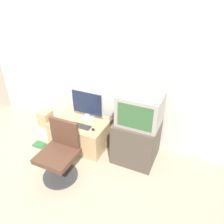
# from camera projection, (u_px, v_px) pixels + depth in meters

# --- Properties ---
(ground_plane) EXTENTS (12.00, 12.00, 0.00)m
(ground_plane) POSITION_uv_depth(u_px,v_px,m) (57.00, 179.00, 3.15)
(ground_plane) COLOR tan
(wall_back) EXTENTS (4.40, 0.05, 2.60)m
(wall_back) POSITION_uv_depth(u_px,v_px,m) (96.00, 64.00, 3.51)
(wall_back) COLOR beige
(wall_back) RESTS_ON ground_plane
(desk) EXTENTS (0.92, 0.64, 0.46)m
(desk) POSITION_uv_depth(u_px,v_px,m) (81.00, 132.00, 3.72)
(desk) COLOR tan
(desk) RESTS_ON ground_plane
(side_stand) EXTENTS (0.63, 0.62, 0.68)m
(side_stand) POSITION_uv_depth(u_px,v_px,m) (136.00, 140.00, 3.37)
(side_stand) COLOR #4C4238
(side_stand) RESTS_ON ground_plane
(main_monitor) EXTENTS (0.56, 0.21, 0.49)m
(main_monitor) POSITION_uv_depth(u_px,v_px,m) (87.00, 105.00, 3.56)
(main_monitor) COLOR #B2B2B7
(main_monitor) RESTS_ON desk
(keyboard) EXTENTS (0.34, 0.12, 0.01)m
(keyboard) POSITION_uv_depth(u_px,v_px,m) (81.00, 126.00, 3.47)
(keyboard) COLOR #2D2D2D
(keyboard) RESTS_ON desk
(mouse) EXTENTS (0.06, 0.04, 0.04)m
(mouse) POSITION_uv_depth(u_px,v_px,m) (93.00, 129.00, 3.37)
(mouse) COLOR black
(mouse) RESTS_ON desk
(crt_tv) EXTENTS (0.60, 0.49, 0.46)m
(crt_tv) POSITION_uv_depth(u_px,v_px,m) (140.00, 109.00, 3.05)
(crt_tv) COLOR gray
(crt_tv) RESTS_ON side_stand
(office_chair) EXTENTS (0.50, 0.50, 0.85)m
(office_chair) POSITION_uv_depth(u_px,v_px,m) (60.00, 154.00, 3.04)
(office_chair) COLOR #333333
(office_chair) RESTS_ON ground_plane
(cardboard_box_lower) EXTENTS (0.31, 0.26, 0.22)m
(cardboard_box_lower) POSITION_uv_depth(u_px,v_px,m) (48.00, 130.00, 3.98)
(cardboard_box_lower) COLOR beige
(cardboard_box_lower) RESTS_ON ground_plane
(cardboard_box_upper) EXTENTS (0.20, 0.22, 0.28)m
(cardboard_box_upper) POSITION_uv_depth(u_px,v_px,m) (46.00, 119.00, 3.85)
(cardboard_box_upper) COLOR tan
(cardboard_box_upper) RESTS_ON cardboard_box_lower
(book) EXTENTS (0.21, 0.15, 0.02)m
(book) POSITION_uv_depth(u_px,v_px,m) (39.00, 145.00, 3.78)
(book) COLOR #2D6638
(book) RESTS_ON ground_plane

